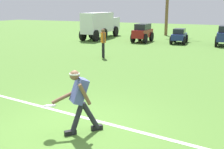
% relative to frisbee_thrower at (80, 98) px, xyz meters
% --- Properties ---
extents(ground_plane, '(80.00, 80.00, 0.00)m').
position_rel_frisbee_thrower_xyz_m(ground_plane, '(-0.22, 0.16, -0.80)').
color(ground_plane, '#4D792F').
extents(field_line_paint, '(25.89, 3.01, 0.01)m').
position_rel_frisbee_thrower_xyz_m(field_line_paint, '(-0.22, 0.76, -0.80)').
color(field_line_paint, white).
rests_on(field_line_paint, ground_plane).
extents(frisbee_thrower, '(0.90, 0.79, 1.43)m').
position_rel_frisbee_thrower_xyz_m(frisbee_thrower, '(0.00, 0.00, 0.00)').
color(frisbee_thrower, '#23232D').
rests_on(frisbee_thrower, ground_plane).
extents(frisbee_in_flight, '(0.37, 0.37, 0.07)m').
position_rel_frisbee_thrower_xyz_m(frisbee_in_flight, '(-0.54, -0.34, -0.14)').
color(frisbee_in_flight, white).
extents(teammate_near_sideline, '(0.38, 0.42, 1.56)m').
position_rel_frisbee_thrower_xyz_m(teammate_near_sideline, '(-3.87, 8.50, 0.14)').
color(teammate_near_sideline, black).
rests_on(teammate_near_sideline, ground_plane).
extents(parked_car_slot_a, '(1.18, 2.36, 1.40)m').
position_rel_frisbee_thrower_xyz_m(parked_car_slot_a, '(-4.33, 16.01, -0.06)').
color(parked_car_slot_a, maroon).
rests_on(parked_car_slot_a, ground_plane).
extents(parked_car_slot_b, '(1.24, 2.26, 1.10)m').
position_rel_frisbee_thrower_xyz_m(parked_car_slot_b, '(-1.54, 16.37, -0.24)').
color(parked_car_slot_b, navy).
rests_on(parked_car_slot_b, ground_plane).
extents(box_truck, '(1.68, 5.96, 2.20)m').
position_rel_frisbee_thrower_xyz_m(box_truck, '(-8.49, 16.88, 0.43)').
color(box_truck, silver).
rests_on(box_truck, ground_plane).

